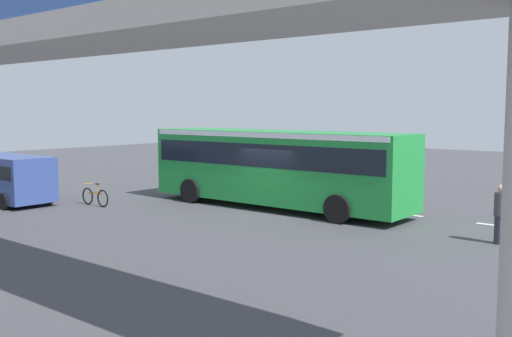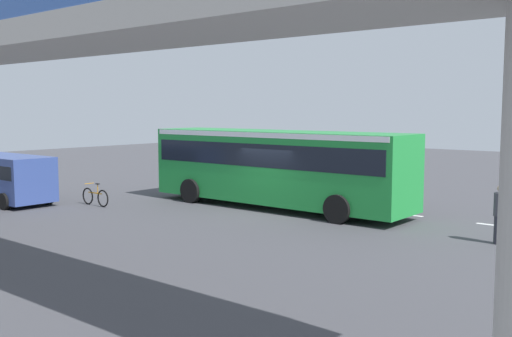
{
  "view_description": "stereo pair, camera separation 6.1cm",
  "coord_description": "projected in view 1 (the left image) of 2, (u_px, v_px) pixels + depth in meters",
  "views": [
    {
      "loc": [
        -13.95,
        18.01,
        4.03
      ],
      "look_at": [
        1.27,
        -0.63,
        1.6
      ],
      "focal_mm": 41.32,
      "sensor_mm": 36.0,
      "label": 1
    },
    {
      "loc": [
        -14.0,
        17.97,
        4.03
      ],
      "look_at": [
        1.27,
        -0.63,
        1.6
      ],
      "focal_mm": 41.32,
      "sensor_mm": 36.0,
      "label": 2
    }
  ],
  "objects": [
    {
      "name": "lane_dash_right",
      "position": [
        242.0,
        195.0,
        27.82
      ],
      "size": [
        2.0,
        0.2,
        0.01
      ],
      "primitive_type": "cube",
      "color": "silver",
      "rests_on": "ground"
    },
    {
      "name": "ground",
      "position": [
        271.0,
        212.0,
        23.06
      ],
      "size": [
        80.0,
        80.0,
        0.0
      ],
      "primitive_type": "plane",
      "color": "#424247"
    },
    {
      "name": "lane_dash_rightmost",
      "position": [
        183.0,
        188.0,
        30.34
      ],
      "size": [
        2.0,
        0.2,
        0.01
      ],
      "primitive_type": "cube",
      "color": "silver",
      "rests_on": "ground"
    },
    {
      "name": "traffic_sign",
      "position": [
        395.0,
        163.0,
        23.28
      ],
      "size": [
        0.08,
        0.6,
        2.8
      ],
      "color": "slate",
      "rests_on": "ground"
    },
    {
      "name": "lane_dash_centre",
      "position": [
        312.0,
        203.0,
        25.31
      ],
      "size": [
        2.0,
        0.2,
        0.01
      ],
      "primitive_type": "cube",
      "color": "silver",
      "rests_on": "ground"
    },
    {
      "name": "lane_dash_left",
      "position": [
        398.0,
        214.0,
        22.79
      ],
      "size": [
        2.0,
        0.2,
        0.01
      ],
      "primitive_type": "cube",
      "color": "silver",
      "rests_on": "ground"
    },
    {
      "name": "pedestrian",
      "position": [
        500.0,
        215.0,
        17.58
      ],
      "size": [
        0.38,
        0.38,
        1.79
      ],
      "color": "#2D2D38",
      "rests_on": "ground"
    },
    {
      "name": "parked_van",
      "position": [
        7.0,
        176.0,
        25.26
      ],
      "size": [
        4.8,
        2.17,
        2.05
      ],
      "color": "#33478C",
      "rests_on": "ground"
    },
    {
      "name": "bicycle_orange",
      "position": [
        95.0,
        197.0,
        24.59
      ],
      "size": [
        1.77,
        0.44,
        0.96
      ],
      "color": "black",
      "rests_on": "ground"
    },
    {
      "name": "pedestrian_overpass",
      "position": [
        4.0,
        65.0,
        14.34
      ],
      "size": [
        26.52,
        2.6,
        6.9
      ],
      "color": "#B2ADA5",
      "rests_on": "ground"
    },
    {
      "name": "lane_dash_leftmost",
      "position": [
        506.0,
        226.0,
        20.27
      ],
      "size": [
        2.0,
        0.2,
        0.01
      ],
      "primitive_type": "cube",
      "color": "silver",
      "rests_on": "ground"
    },
    {
      "name": "city_bus",
      "position": [
        277.0,
        162.0,
        23.93
      ],
      "size": [
        11.54,
        2.85,
        3.15
      ],
      "color": "#1E8C38",
      "rests_on": "ground"
    }
  ]
}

